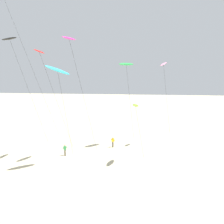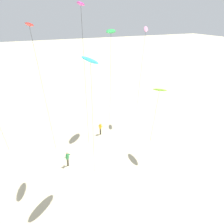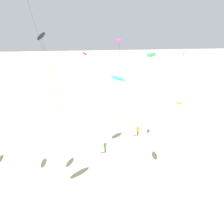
{
  "view_description": "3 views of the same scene",
  "coord_description": "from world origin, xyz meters",
  "px_view_note": "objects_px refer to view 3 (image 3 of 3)",
  "views": [
    {
      "loc": [
        11.09,
        -30.44,
        11.22
      ],
      "look_at": [
        4.74,
        6.75,
        5.85
      ],
      "focal_mm": 38.99,
      "sensor_mm": 36.0,
      "label": 1
    },
    {
      "loc": [
        -6.97,
        -21.51,
        15.66
      ],
      "look_at": [
        4.87,
        3.78,
        4.52
      ],
      "focal_mm": 40.94,
      "sensor_mm": 36.0,
      "label": 2
    },
    {
      "loc": [
        -5.01,
        -35.01,
        19.1
      ],
      "look_at": [
        -0.07,
        3.61,
        5.65
      ],
      "focal_mm": 44.76,
      "sensor_mm": 36.0,
      "label": 3
    }
  ],
  "objects_px": {
    "kite_pink": "(184,54)",
    "kite_flyer_middle": "(138,130)",
    "kite_cyan": "(119,79)",
    "kite_magenta": "(119,42)",
    "kite_flyer_nearest": "(105,147)",
    "kite_black": "(42,37)",
    "kite_green": "(152,55)",
    "kite_red": "(85,55)",
    "kite_lime": "(179,103)"
  },
  "relations": [
    {
      "from": "kite_green",
      "to": "kite_cyan",
      "type": "xyz_separation_m",
      "value": [
        -6.88,
        -11.08,
        -1.21
      ]
    },
    {
      "from": "kite_green",
      "to": "kite_pink",
      "type": "distance_m",
      "value": 5.95
    },
    {
      "from": "kite_cyan",
      "to": "kite_magenta",
      "type": "distance_m",
      "value": 5.07
    },
    {
      "from": "kite_red",
      "to": "kite_lime",
      "type": "height_order",
      "value": "kite_red"
    },
    {
      "from": "kite_black",
      "to": "kite_flyer_middle",
      "type": "xyz_separation_m",
      "value": [
        14.03,
        5.05,
        -15.67
      ]
    },
    {
      "from": "kite_lime",
      "to": "kite_cyan",
      "type": "xyz_separation_m",
      "value": [
        -9.0,
        -3.2,
        4.38
      ]
    },
    {
      "from": "kite_black",
      "to": "kite_flyer_nearest",
      "type": "distance_m",
      "value": 17.56
    },
    {
      "from": "kite_lime",
      "to": "kite_magenta",
      "type": "relative_size",
      "value": 0.5
    },
    {
      "from": "kite_green",
      "to": "kite_flyer_nearest",
      "type": "height_order",
      "value": "kite_green"
    },
    {
      "from": "kite_lime",
      "to": "kite_flyer_middle",
      "type": "xyz_separation_m",
      "value": [
        -4.1,
        7.04,
        -6.77
      ]
    },
    {
      "from": "kite_pink",
      "to": "kite_flyer_middle",
      "type": "relative_size",
      "value": 8.24
    },
    {
      "from": "kite_pink",
      "to": "kite_red",
      "type": "xyz_separation_m",
      "value": [
        -16.46,
        -9.01,
        1.32
      ]
    },
    {
      "from": "kite_green",
      "to": "kite_cyan",
      "type": "height_order",
      "value": "kite_green"
    },
    {
      "from": "kite_black",
      "to": "kite_flyer_nearest",
      "type": "relative_size",
      "value": 10.34
    },
    {
      "from": "kite_green",
      "to": "kite_flyer_middle",
      "type": "xyz_separation_m",
      "value": [
        -1.98,
        -0.84,
        -12.36
      ]
    },
    {
      "from": "kite_pink",
      "to": "kite_cyan",
      "type": "xyz_separation_m",
      "value": [
        -12.69,
        -12.38,
        -1.08
      ]
    },
    {
      "from": "kite_black",
      "to": "kite_cyan",
      "type": "height_order",
      "value": "kite_black"
    },
    {
      "from": "kite_green",
      "to": "kite_red",
      "type": "bearing_deg",
      "value": -144.09
    },
    {
      "from": "kite_green",
      "to": "kite_red",
      "type": "relative_size",
      "value": 0.91
    },
    {
      "from": "kite_cyan",
      "to": "kite_flyer_middle",
      "type": "distance_m",
      "value": 15.91
    },
    {
      "from": "kite_green",
      "to": "kite_flyer_middle",
      "type": "bearing_deg",
      "value": -157.01
    },
    {
      "from": "kite_cyan",
      "to": "kite_pink",
      "type": "bearing_deg",
      "value": 44.3
    },
    {
      "from": "kite_green",
      "to": "kite_flyer_nearest",
      "type": "bearing_deg",
      "value": -142.01
    },
    {
      "from": "kite_red",
      "to": "kite_green",
      "type": "bearing_deg",
      "value": 35.91
    },
    {
      "from": "kite_black",
      "to": "kite_lime",
      "type": "bearing_deg",
      "value": -6.27
    },
    {
      "from": "kite_lime",
      "to": "kite_red",
      "type": "bearing_deg",
      "value": 179.26
    },
    {
      "from": "kite_cyan",
      "to": "kite_flyer_nearest",
      "type": "relative_size",
      "value": 7.7
    },
    {
      "from": "kite_flyer_nearest",
      "to": "kite_magenta",
      "type": "bearing_deg",
      "value": -45.22
    },
    {
      "from": "kite_flyer_nearest",
      "to": "kite_flyer_middle",
      "type": "xyz_separation_m",
      "value": [
        6.1,
        5.47,
        0.0
      ]
    },
    {
      "from": "kite_pink",
      "to": "kite_cyan",
      "type": "height_order",
      "value": "kite_pink"
    },
    {
      "from": "kite_cyan",
      "to": "kite_flyer_nearest",
      "type": "height_order",
      "value": "kite_cyan"
    },
    {
      "from": "kite_green",
      "to": "kite_flyer_middle",
      "type": "height_order",
      "value": "kite_green"
    },
    {
      "from": "kite_cyan",
      "to": "kite_red",
      "type": "bearing_deg",
      "value": 138.25
    },
    {
      "from": "kite_green",
      "to": "kite_pink",
      "type": "xyz_separation_m",
      "value": [
        5.81,
        1.3,
        -0.13
      ]
    },
    {
      "from": "kite_cyan",
      "to": "kite_flyer_nearest",
      "type": "xyz_separation_m",
      "value": [
        -1.2,
        4.77,
        -11.14
      ]
    },
    {
      "from": "kite_magenta",
      "to": "kite_flyer_middle",
      "type": "relative_size",
      "value": 9.83
    },
    {
      "from": "kite_black",
      "to": "kite_red",
      "type": "distance_m",
      "value": 6.04
    },
    {
      "from": "kite_red",
      "to": "kite_flyer_middle",
      "type": "relative_size",
      "value": 8.96
    },
    {
      "from": "kite_magenta",
      "to": "kite_red",
      "type": "bearing_deg",
      "value": 176.56
    },
    {
      "from": "kite_green",
      "to": "kite_black",
      "type": "relative_size",
      "value": 0.79
    },
    {
      "from": "kite_red",
      "to": "kite_magenta",
      "type": "xyz_separation_m",
      "value": [
        4.22,
        -0.25,
        1.57
      ]
    },
    {
      "from": "kite_green",
      "to": "kite_lime",
      "type": "distance_m",
      "value": 9.89
    },
    {
      "from": "kite_pink",
      "to": "kite_flyer_middle",
      "type": "xyz_separation_m",
      "value": [
        -7.79,
        -2.14,
        -12.22
      ]
    },
    {
      "from": "kite_black",
      "to": "kite_cyan",
      "type": "bearing_deg",
      "value": -29.64
    },
    {
      "from": "kite_pink",
      "to": "kite_magenta",
      "type": "relative_size",
      "value": 0.84
    },
    {
      "from": "kite_green",
      "to": "kite_lime",
      "type": "height_order",
      "value": "kite_green"
    },
    {
      "from": "kite_cyan",
      "to": "kite_lime",
      "type": "bearing_deg",
      "value": 19.59
    },
    {
      "from": "kite_magenta",
      "to": "kite_flyer_nearest",
      "type": "relative_size",
      "value": 9.83
    },
    {
      "from": "kite_magenta",
      "to": "kite_flyer_nearest",
      "type": "xyz_separation_m",
      "value": [
        -1.65,
        1.66,
        -15.12
      ]
    },
    {
      "from": "kite_flyer_nearest",
      "to": "kite_red",
      "type": "bearing_deg",
      "value": -151.38
    }
  ]
}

